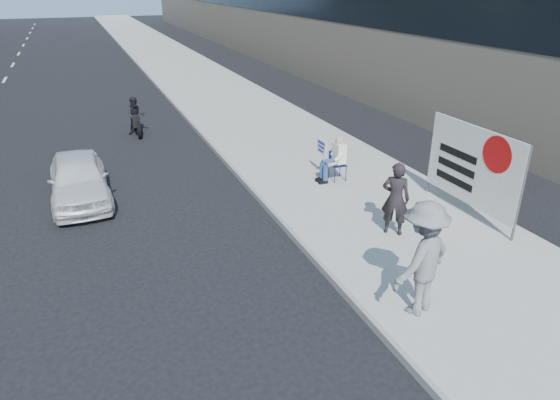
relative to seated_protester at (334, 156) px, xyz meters
name	(u,v)px	position (x,y,z in m)	size (l,w,h in m)	color
ground	(258,291)	(-3.81, -4.22, -0.87)	(160.00, 160.00, 0.00)	black
near_sidewalk	(204,84)	(0.19, 15.78, -0.80)	(5.00, 120.00, 0.15)	gray
seated_protester	(334,156)	(0.00, 0.00, 0.00)	(0.83, 1.12, 1.31)	navy
jogger	(422,259)	(-1.51, -6.00, 0.30)	(1.33, 0.76, 2.05)	gray
pedestrian_woman	(395,199)	(-0.26, -3.39, 0.12)	(0.62, 0.41, 1.70)	black
protest_banner	(472,166)	(1.96, -3.21, 0.53)	(0.08, 3.06, 2.20)	#4C4C4C
white_sedan_near	(79,179)	(-6.75, 1.57, -0.26)	(1.46, 3.63, 1.24)	white
motorcycle	(136,118)	(-4.53, 7.41, -0.24)	(0.75, 2.05, 1.42)	black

